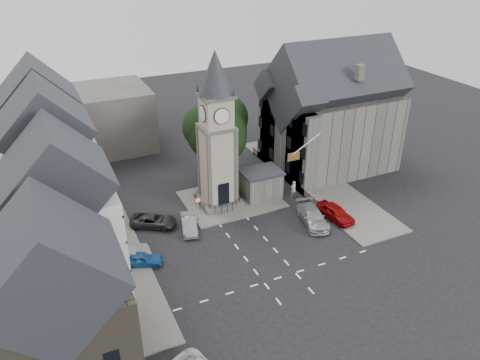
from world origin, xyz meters
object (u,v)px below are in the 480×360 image
car_west_blue (142,259)px  stone_shelter (261,183)px  clock_tower (217,132)px  pedestrian (293,189)px  car_east_red (335,212)px

car_west_blue → stone_shelter: bearing=-45.9°
stone_shelter → car_west_blue: (-14.86, -6.48, -0.94)m
clock_tower → car_west_blue: clock_tower is taller
stone_shelter → clock_tower: bearing=174.2°
stone_shelter → car_west_blue: bearing=-156.4°
clock_tower → pedestrian: bearing=-14.4°
clock_tower → car_east_red: clock_tower is taller
stone_shelter → car_west_blue: stone_shelter is taller
car_west_blue → car_east_red: 19.57m
car_east_red → pedestrian: pedestrian is taller
car_east_red → pedestrian: size_ratio=2.40×
car_west_blue → car_east_red: car_east_red is taller
stone_shelter → pedestrian: bearing=-26.0°
stone_shelter → car_east_red: bearing=-57.4°
stone_shelter → car_east_red: 8.73m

